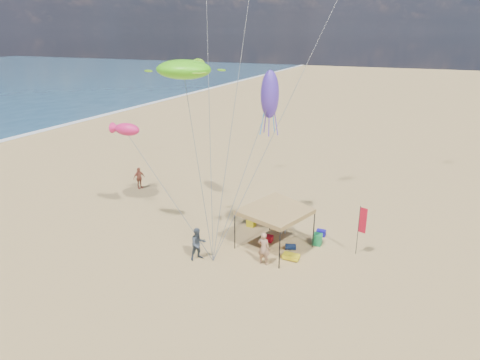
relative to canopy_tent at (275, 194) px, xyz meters
The scene contains 18 objects.
ground 5.14m from the canopy_tent, 121.10° to the right, with size 280.00×280.00×0.00m, color tan.
canopy_tent is the anchor object (origin of this frame).
feather_flag 4.97m from the canopy_tent, 13.88° to the left, with size 0.43×0.15×2.93m.
cooler_red 3.27m from the canopy_tent, 133.75° to the left, with size 0.54×0.38×0.38m, color red.
cooler_blue 4.61m from the canopy_tent, 50.40° to the left, with size 0.54×0.38×0.38m, color #171293.
bag_navy 3.31m from the canopy_tent, ahead, with size 0.36×0.36×0.60m, color #0D1A3A.
bag_orange 5.03m from the canopy_tent, 111.59° to the left, with size 0.36×0.36×0.60m, color #D7620B.
chair_green 3.97m from the canopy_tent, 31.67° to the left, with size 0.50×0.50×0.70m, color #167D40.
chair_yellow 4.36m from the canopy_tent, 137.17° to the left, with size 0.50×0.50×0.70m, color yellow.
crate_grey 3.55m from the canopy_tent, 30.47° to the right, with size 0.34×0.30×0.28m, color slate.
beach_cart 3.54m from the canopy_tent, 34.94° to the right, with size 0.90×0.50×0.24m, color yellow.
person_near_a 3.09m from the canopy_tent, 87.45° to the right, with size 0.69×0.45×1.88m, color #A0775B.
person_near_b 5.07m from the canopy_tent, 139.30° to the right, with size 0.91×0.71×1.86m, color #39434E.
person_near_c 3.19m from the canopy_tent, 92.52° to the left, with size 1.13×0.65×1.76m, color silver.
person_far_a 14.24m from the canopy_tent, 159.44° to the left, with size 1.03×0.43×1.76m, color #A4543F.
turtle_kite 8.40m from the canopy_tent, behind, with size 3.09×2.47×1.03m, color #52DD16.
fish_kite 9.81m from the canopy_tent, behind, with size 1.73×0.86×0.77m, color #E11E66.
squid_kite 6.32m from the canopy_tent, 116.25° to the left, with size 1.12×1.12×2.91m, color #4E31B4.
Camera 1 is at (9.01, -17.38, 11.90)m, focal length 31.48 mm.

